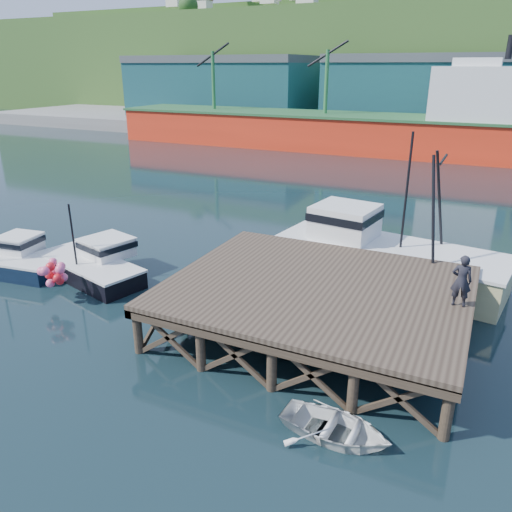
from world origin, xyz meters
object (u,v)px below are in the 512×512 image
Objects in this scene: boat_black at (94,263)px; dinghy at (335,428)px; dockworker at (461,281)px; boat_navy at (11,259)px; trawler at (384,252)px.

boat_black is 2.12× the size of dinghy.
dinghy is 7.55m from dockworker.
boat_navy reaches higher than dinghy.
boat_black is at bearing 10.01° from boat_navy.
trawler is at bearing 39.05° from boat_black.
boat_black is at bearing -147.82° from trawler.
trawler is at bearing 14.91° from boat_navy.
boat_black is 16.57m from dinghy.
dockworker is (22.52, 1.47, 2.40)m from boat_navy.
dockworker is at bearing -18.55° from dinghy.
boat_navy is at bearing -147.38° from boat_black.
boat_black reaches higher than dockworker.
trawler reaches higher than boat_navy.
dockworker reaches higher than dinghy.
boat_black is (4.55, 1.42, 0.03)m from boat_navy.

